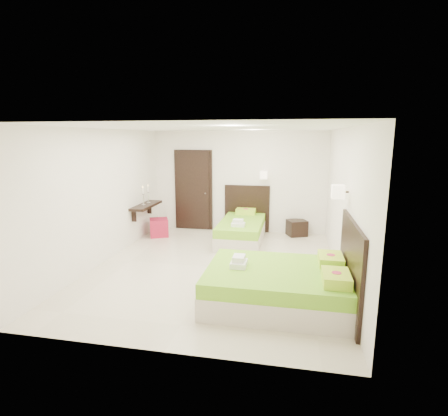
% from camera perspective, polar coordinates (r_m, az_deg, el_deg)
% --- Properties ---
extents(floor, '(5.50, 5.50, 0.00)m').
position_cam_1_polar(floor, '(6.77, -1.34, -9.63)').
color(floor, beige).
rests_on(floor, ground).
extents(bed_single, '(1.17, 1.96, 1.61)m').
position_cam_1_polar(bed_single, '(8.38, 2.98, -3.38)').
color(bed_single, beige).
rests_on(bed_single, ground).
extents(bed_double, '(2.08, 1.77, 1.72)m').
position_cam_1_polar(bed_double, '(5.34, 9.55, -12.18)').
color(bed_double, beige).
rests_on(bed_double, ground).
extents(nightstand, '(0.57, 0.54, 0.40)m').
position_cam_1_polar(nightstand, '(9.00, 11.79, -3.19)').
color(nightstand, black).
rests_on(nightstand, ground).
extents(ottoman, '(0.58, 0.58, 0.44)m').
position_cam_1_polar(ottoman, '(8.91, -10.57, -3.14)').
color(ottoman, maroon).
rests_on(ottoman, ground).
extents(door, '(1.02, 0.15, 2.14)m').
position_cam_1_polar(door, '(9.33, -5.01, 2.87)').
color(door, black).
rests_on(door, ground).
extents(console_shelf, '(0.35, 1.20, 0.78)m').
position_cam_1_polar(console_shelf, '(8.66, -12.63, 0.38)').
color(console_shelf, black).
rests_on(console_shelf, ground).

